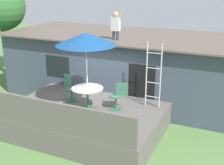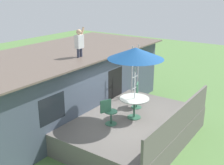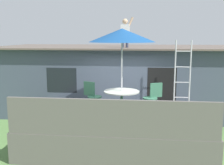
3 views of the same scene
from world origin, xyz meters
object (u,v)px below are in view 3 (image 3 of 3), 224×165
at_px(step_ladder, 182,75).
at_px(patio_chair_left, 93,97).
at_px(person_figure, 125,31).
at_px(patio_umbrella, 122,35).
at_px(patio_table, 122,96).
at_px(patio_chair_right, 152,98).

relative_size(step_ladder, patio_chair_left, 2.39).
bearing_deg(patio_chair_left, person_figure, 90.18).
bearing_deg(patio_umbrella, patio_table, 90.00).
xyz_separation_m(patio_table, patio_chair_right, (0.91, 0.42, -0.13)).
relative_size(step_ladder, patio_chair_right, 2.39).
distance_m(step_ladder, person_figure, 2.73).
bearing_deg(step_ladder, patio_table, -149.95).
relative_size(patio_table, person_figure, 0.94).
xyz_separation_m(step_ladder, person_figure, (-1.93, 1.32, 1.41)).
height_order(patio_table, step_ladder, step_ladder).
bearing_deg(patio_table, patio_umbrella, -90.00).
xyz_separation_m(patio_chair_left, patio_chair_right, (1.84, -0.01, 0.00)).
relative_size(patio_table, step_ladder, 0.47).
height_order(step_ladder, patio_chair_right, step_ladder).
bearing_deg(patio_chair_right, patio_chair_left, -24.96).
relative_size(patio_umbrella, patio_chair_left, 2.76).
relative_size(patio_table, patio_chair_left, 1.13).
height_order(step_ladder, patio_chair_left, step_ladder).
bearing_deg(patio_chair_left, patio_umbrella, 0.00).
distance_m(patio_umbrella, patio_chair_left, 2.15).
distance_m(patio_table, person_figure, 3.08).
distance_m(patio_table, patio_chair_left, 1.04).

